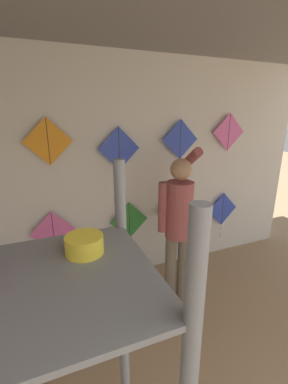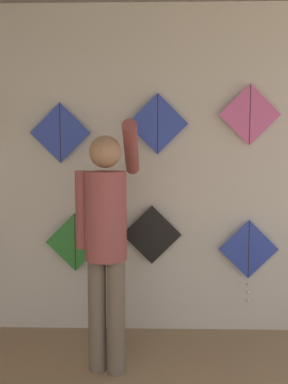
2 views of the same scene
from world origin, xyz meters
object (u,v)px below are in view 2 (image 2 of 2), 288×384
object	(u,v)px
kite_1	(75,242)
kite_2	(152,235)
kite_5	(60,133)
shopkeeper	(106,232)
kite_6	(158,124)
kite_3	(249,254)
kite_7	(250,115)

from	to	relation	value
kite_1	kite_2	distance (m)	0.66
kite_1	kite_5	distance (m)	0.94
kite_2	shopkeeper	bearing A→B (deg)	-115.92
kite_6	shopkeeper	bearing A→B (deg)	-119.11
kite_2	kite_3	world-z (taller)	kite_2
shopkeeper	kite_5	distance (m)	1.07
kite_1	kite_5	size ratio (longest dim) A/B	1.00
kite_3	kite_7	world-z (taller)	kite_7
kite_3	kite_5	xyz separation A→B (m)	(-1.60, 0.00, 1.03)
kite_7	kite_5	bearing A→B (deg)	180.00
kite_1	kite_7	distance (m)	1.83
shopkeeper	kite_6	xyz separation A→B (m)	(0.37, 0.66, 0.79)
kite_1	kite_5	bearing A→B (deg)	180.00
kite_5	shopkeeper	bearing A→B (deg)	-55.37
kite_3	shopkeeper	bearing A→B (deg)	-150.29
shopkeeper	kite_3	xyz separation A→B (m)	(1.15, 0.65, -0.32)
kite_1	kite_3	distance (m)	1.49
kite_3	kite_1	bearing A→B (deg)	179.96
kite_7	kite_2	bearing A→B (deg)	180.00
kite_3	kite_7	bearing A→B (deg)	176.39
kite_6	kite_7	world-z (taller)	kite_7
kite_6	kite_7	xyz separation A→B (m)	(0.76, 0.00, 0.07)
shopkeeper	kite_2	size ratio (longest dim) A/B	3.53
kite_2	kite_5	bearing A→B (deg)	180.00
kite_5	kite_6	bearing A→B (deg)	0.00
kite_3	kite_6	world-z (taller)	kite_6
kite_1	kite_7	size ratio (longest dim) A/B	1.00
kite_7	kite_3	bearing A→B (deg)	-3.61
shopkeeper	kite_2	bearing A→B (deg)	80.90
kite_5	kite_2	bearing A→B (deg)	0.00
kite_6	kite_7	distance (m)	0.77
kite_5	kite_7	bearing A→B (deg)	0.00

